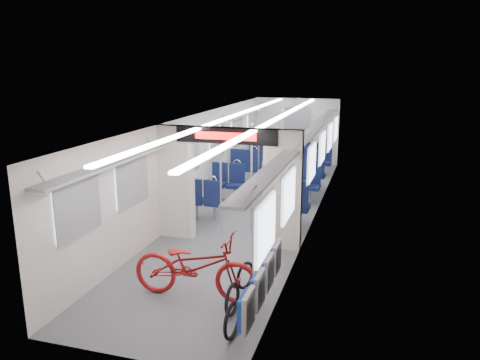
{
  "coord_description": "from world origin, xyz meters",
  "views": [
    {
      "loc": [
        2.72,
        -10.39,
        3.47
      ],
      "look_at": [
        0.1,
        -1.52,
        1.16
      ],
      "focal_mm": 35.0,
      "sensor_mm": 36.0,
      "label": 1
    }
  ],
  "objects_px": {
    "bike_hoop_b": "(232,301)",
    "seat_bay_far_right": "(313,164)",
    "flip_bench": "(263,281)",
    "stanchion_far_left": "(259,150)",
    "stanchion_near_left": "(221,181)",
    "seat_bay_near_left": "(217,188)",
    "bike_hoop_c": "(245,277)",
    "stanchion_near_right": "(251,178)",
    "stanchion_far_right": "(281,152)",
    "bike_hoop_a": "(232,322)",
    "bicycle": "(195,266)",
    "seat_bay_far_left": "(255,158)",
    "seat_bay_near_right": "(295,189)"
  },
  "relations": [
    {
      "from": "stanchion_near_right",
      "to": "stanchion_far_right",
      "type": "distance_m",
      "value": 3.1
    },
    {
      "from": "seat_bay_far_right",
      "to": "seat_bay_near_right",
      "type": "bearing_deg",
      "value": -90.0
    },
    {
      "from": "bike_hoop_c",
      "to": "stanchion_near_right",
      "type": "xyz_separation_m",
      "value": [
        -0.61,
        2.63,
        0.95
      ]
    },
    {
      "from": "stanchion_near_right",
      "to": "seat_bay_far_left",
      "type": "bearing_deg",
      "value": 103.77
    },
    {
      "from": "flip_bench",
      "to": "stanchion_near_right",
      "type": "bearing_deg",
      "value": 107.55
    },
    {
      "from": "flip_bench",
      "to": "stanchion_far_left",
      "type": "height_order",
      "value": "stanchion_far_left"
    },
    {
      "from": "flip_bench",
      "to": "bike_hoop_c",
      "type": "relative_size",
      "value": 4.6
    },
    {
      "from": "flip_bench",
      "to": "stanchion_near_left",
      "type": "distance_m",
      "value": 3.44
    },
    {
      "from": "bike_hoop_b",
      "to": "seat_bay_far_right",
      "type": "height_order",
      "value": "seat_bay_far_right"
    },
    {
      "from": "stanchion_near_left",
      "to": "seat_bay_near_left",
      "type": "bearing_deg",
      "value": 112.18
    },
    {
      "from": "seat_bay_far_left",
      "to": "stanchion_far_left",
      "type": "relative_size",
      "value": 0.95
    },
    {
      "from": "bike_hoop_c",
      "to": "stanchion_near_right",
      "type": "bearing_deg",
      "value": 103.11
    },
    {
      "from": "flip_bench",
      "to": "stanchion_near_right",
      "type": "relative_size",
      "value": 0.9
    },
    {
      "from": "bike_hoop_a",
      "to": "flip_bench",
      "type": "bearing_deg",
      "value": 65.85
    },
    {
      "from": "stanchion_near_left",
      "to": "stanchion_near_right",
      "type": "distance_m",
      "value": 0.69
    },
    {
      "from": "bicycle",
      "to": "seat_bay_near_right",
      "type": "height_order",
      "value": "seat_bay_near_right"
    },
    {
      "from": "bike_hoop_a",
      "to": "seat_bay_far_right",
      "type": "bearing_deg",
      "value": 91.07
    },
    {
      "from": "bike_hoop_b",
      "to": "stanchion_far_left",
      "type": "xyz_separation_m",
      "value": [
        -1.31,
        6.67,
        0.93
      ]
    },
    {
      "from": "bike_hoop_b",
      "to": "stanchion_near_left",
      "type": "height_order",
      "value": "stanchion_near_left"
    },
    {
      "from": "seat_bay_near_right",
      "to": "stanchion_near_right",
      "type": "height_order",
      "value": "stanchion_near_right"
    },
    {
      "from": "bike_hoop_b",
      "to": "bike_hoop_c",
      "type": "relative_size",
      "value": 1.09
    },
    {
      "from": "stanchion_near_right",
      "to": "stanchion_near_left",
      "type": "bearing_deg",
      "value": -139.68
    },
    {
      "from": "bike_hoop_c",
      "to": "stanchion_far_right",
      "type": "bearing_deg",
      "value": 96.21
    },
    {
      "from": "bike_hoop_a",
      "to": "seat_bay_far_right",
      "type": "height_order",
      "value": "seat_bay_far_right"
    },
    {
      "from": "stanchion_near_left",
      "to": "stanchion_far_left",
      "type": "height_order",
      "value": "same"
    },
    {
      "from": "bike_hoop_b",
      "to": "bike_hoop_c",
      "type": "distance_m",
      "value": 0.83
    },
    {
      "from": "bicycle",
      "to": "stanchion_near_left",
      "type": "relative_size",
      "value": 0.86
    },
    {
      "from": "bicycle",
      "to": "stanchion_near_right",
      "type": "xyz_separation_m",
      "value": [
        0.03,
        3.13,
        0.63
      ]
    },
    {
      "from": "bike_hoop_a",
      "to": "seat_bay_near_left",
      "type": "distance_m",
      "value": 5.62
    },
    {
      "from": "stanchion_near_left",
      "to": "stanchion_far_right",
      "type": "distance_m",
      "value": 3.58
    },
    {
      "from": "seat_bay_near_left",
      "to": "seat_bay_far_right",
      "type": "relative_size",
      "value": 0.9
    },
    {
      "from": "bike_hoop_a",
      "to": "seat_bay_near_right",
      "type": "relative_size",
      "value": 0.22
    },
    {
      "from": "bicycle",
      "to": "bike_hoop_c",
      "type": "relative_size",
      "value": 4.38
    },
    {
      "from": "bike_hoop_a",
      "to": "stanchion_near_left",
      "type": "relative_size",
      "value": 0.22
    },
    {
      "from": "bike_hoop_b",
      "to": "seat_bay_near_left",
      "type": "bearing_deg",
      "value": 111.63
    },
    {
      "from": "seat_bay_near_right",
      "to": "stanchion_far_right",
      "type": "distance_m",
      "value": 1.81
    },
    {
      "from": "flip_bench",
      "to": "seat_bay_far_left",
      "type": "height_order",
      "value": "seat_bay_far_left"
    },
    {
      "from": "flip_bench",
      "to": "stanchion_far_right",
      "type": "height_order",
      "value": "stanchion_far_right"
    },
    {
      "from": "bicycle",
      "to": "flip_bench",
      "type": "xyz_separation_m",
      "value": [
        1.11,
        -0.31,
        0.06
      ]
    },
    {
      "from": "stanchion_far_right",
      "to": "stanchion_near_left",
      "type": "bearing_deg",
      "value": -98.23
    },
    {
      "from": "seat_bay_far_left",
      "to": "bike_hoop_c",
      "type": "bearing_deg",
      "value": -76.46
    },
    {
      "from": "stanchion_far_right",
      "to": "bike_hoop_c",
      "type": "bearing_deg",
      "value": -83.79
    },
    {
      "from": "bike_hoop_b",
      "to": "stanchion_far_right",
      "type": "xyz_separation_m",
      "value": [
        -0.67,
        6.56,
        0.93
      ]
    },
    {
      "from": "seat_bay_near_right",
      "to": "seat_bay_far_right",
      "type": "xyz_separation_m",
      "value": [
        0.0,
        3.09,
        -0.02
      ]
    },
    {
      "from": "seat_bay_near_right",
      "to": "stanchion_far_right",
      "type": "bearing_deg",
      "value": 113.23
    },
    {
      "from": "bike_hoop_c",
      "to": "bike_hoop_a",
      "type": "bearing_deg",
      "value": -81.15
    },
    {
      "from": "stanchion_near_right",
      "to": "bike_hoop_b",
      "type": "bearing_deg",
      "value": -79.27
    },
    {
      "from": "stanchion_far_left",
      "to": "bicycle",
      "type": "bearing_deg",
      "value": -84.32
    },
    {
      "from": "flip_bench",
      "to": "seat_bay_far_left",
      "type": "distance_m",
      "value": 8.65
    },
    {
      "from": "bike_hoop_a",
      "to": "bike_hoop_c",
      "type": "distance_m",
      "value": 1.4
    }
  ]
}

